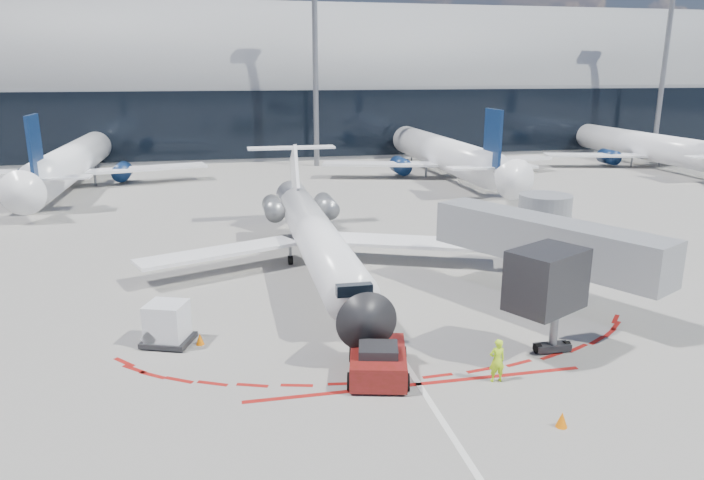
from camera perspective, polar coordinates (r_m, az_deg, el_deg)
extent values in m
plane|color=slate|center=(36.06, 0.50, -4.50)|extent=(260.00, 260.00, 0.00)
cube|color=silver|center=(37.90, -0.14, -3.49)|extent=(0.25, 40.00, 0.01)
cube|color=maroon|center=(25.88, 6.07, -12.90)|extent=(14.00, 0.25, 0.01)
cube|color=gray|center=(98.69, -7.71, 10.92)|extent=(150.00, 24.00, 10.00)
cylinder|color=gray|center=(98.45, -7.81, 13.82)|extent=(150.00, 24.00, 24.00)
cube|color=black|center=(86.71, -7.09, 10.36)|extent=(150.00, 0.20, 9.00)
cube|color=gray|center=(34.04, 17.16, -0.04)|extent=(8.22, 12.61, 2.30)
cube|color=black|center=(27.80, 17.26, -3.43)|extent=(3.86, 3.44, 2.60)
cylinder|color=slate|center=(29.33, 17.89, -7.51)|extent=(0.36, 0.36, 2.40)
cube|color=black|center=(29.71, 17.74, -9.26)|extent=(1.60, 0.60, 0.30)
cylinder|color=gray|center=(40.64, 16.96, 0.64)|extent=(3.20, 3.20, 4.80)
cylinder|color=black|center=(41.21, 16.74, -2.25)|extent=(4.00, 4.00, 0.50)
cylinder|color=slate|center=(82.08, -3.35, 15.43)|extent=(0.70, 0.70, 25.00)
cylinder|color=slate|center=(102.29, 26.51, 13.87)|extent=(0.70, 0.70, 25.00)
cylinder|color=white|center=(38.02, -3.15, 0.05)|extent=(2.57, 20.92, 2.57)
cone|color=black|center=(26.99, 0.69, -6.37)|extent=(2.57, 2.66, 2.57)
cone|color=white|center=(49.77, -5.30, 3.64)|extent=(2.57, 3.42, 2.57)
cube|color=black|center=(28.20, 0.02, -4.26)|extent=(1.62, 1.33, 0.52)
cube|color=white|center=(39.23, -12.00, -1.08)|extent=(10.18, 6.04, 0.30)
cube|color=white|center=(40.84, 4.76, -0.15)|extent=(10.18, 6.04, 0.30)
cube|color=white|center=(48.43, -5.23, 6.07)|extent=(0.24, 4.46, 4.54)
cube|color=white|center=(50.16, -5.55, 8.35)|extent=(6.84, 1.52, 0.15)
cylinder|color=slate|center=(45.83, -7.17, 2.89)|extent=(1.43, 3.23, 1.43)
cylinder|color=slate|center=(46.29, -2.35, 3.12)|extent=(1.43, 3.23, 1.43)
cylinder|color=black|center=(30.49, -0.57, -7.75)|extent=(0.21, 0.53, 0.53)
cylinder|color=black|center=(40.64, -5.61, -1.82)|extent=(0.29, 0.61, 0.61)
cylinder|color=black|center=(41.03, -1.65, -1.59)|extent=(0.29, 0.61, 0.61)
cylinder|color=slate|center=(30.40, -0.57, -7.30)|extent=(0.17, 0.17, 1.05)
cube|color=#57140C|center=(26.16, 2.38, -10.99)|extent=(3.01, 4.00, 1.01)
cube|color=black|center=(25.57, 2.40, -9.97)|extent=(1.84, 1.67, 0.39)
cylinder|color=slate|center=(28.48, 2.33, -9.21)|extent=(0.79, 2.85, 0.11)
cylinder|color=black|center=(25.19, -0.07, -12.73)|extent=(0.47, 0.77, 0.72)
cylinder|color=black|center=(25.22, 4.88, -12.75)|extent=(0.47, 0.77, 0.72)
cylinder|color=black|center=(27.39, 0.09, -10.32)|extent=(0.47, 0.77, 0.72)
cylinder|color=black|center=(27.42, 4.61, -10.34)|extent=(0.47, 0.77, 0.72)
imported|color=#C4FF1A|center=(26.21, 13.04, -10.61)|extent=(0.68, 0.45, 1.84)
cube|color=black|center=(30.29, -16.34, -8.72)|extent=(2.59, 2.41, 0.23)
cube|color=silver|center=(29.93, -16.47, -7.06)|extent=(2.13, 2.06, 1.69)
cylinder|color=black|center=(30.12, -18.34, -9.21)|extent=(0.17, 0.23, 0.21)
cylinder|color=black|center=(29.43, -15.36, -9.55)|extent=(0.17, 0.23, 0.21)
cylinder|color=black|center=(31.24, -17.23, -8.22)|extent=(0.17, 0.23, 0.21)
cylinder|color=black|center=(30.57, -14.34, -8.52)|extent=(0.17, 0.23, 0.21)
cone|color=orange|center=(29.83, -13.66, -8.74)|extent=(0.38, 0.38, 0.53)
cone|color=orange|center=(24.07, 18.54, -15.22)|extent=(0.41, 0.41, 0.57)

